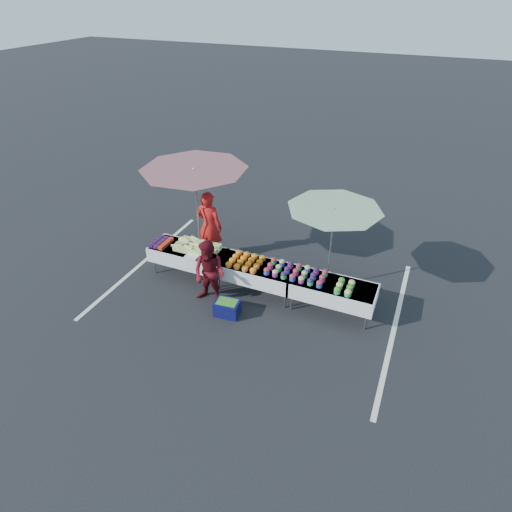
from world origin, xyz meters
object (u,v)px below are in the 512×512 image
at_px(umbrella_left, 195,177).
at_px(storage_bin, 227,308).
at_px(customer, 209,273).
at_px(table_left, 188,254).
at_px(table_center, 256,271).
at_px(umbrella_right, 334,216).
at_px(table_right, 333,290).
at_px(vendor, 209,226).

bearing_deg(umbrella_left, storage_bin, -46.15).
distance_m(customer, storage_bin, 0.84).
distance_m(table_left, table_center, 1.80).
distance_m(umbrella_left, storage_bin, 3.13).
bearing_deg(table_left, umbrella_right, 13.69).
relative_size(table_left, storage_bin, 3.25).
distance_m(table_center, umbrella_left, 2.61).
bearing_deg(umbrella_right, table_center, -151.68).
bearing_deg(table_right, table_left, 180.00).
height_order(table_center, umbrella_left, umbrella_left).
bearing_deg(table_right, vendor, 165.89).
bearing_deg(storage_bin, table_right, 19.78).
height_order(table_center, storage_bin, table_center).
bearing_deg(umbrella_left, vendor, 56.08).
distance_m(table_right, umbrella_right, 1.60).
xyz_separation_m(customer, storage_bin, (0.53, -0.25, -0.61)).
height_order(table_right, umbrella_right, umbrella_right).
distance_m(customer, umbrella_left, 2.32).
distance_m(table_left, customer, 1.27).
bearing_deg(umbrella_right, umbrella_left, -177.09).
relative_size(vendor, customer, 1.21).
relative_size(table_center, vendor, 0.98).
relative_size(vendor, umbrella_left, 0.61).
xyz_separation_m(vendor, customer, (0.87, -1.62, -0.16)).
bearing_deg(customer, table_right, 21.28).
bearing_deg(table_right, customer, -163.86).
relative_size(umbrella_left, storage_bin, 5.46).
distance_m(table_right, storage_bin, 2.32).
bearing_deg(table_center, vendor, 152.37).
height_order(vendor, storage_bin, vendor).
bearing_deg(table_center, storage_bin, -104.59).
bearing_deg(vendor, storage_bin, 125.71).
bearing_deg(table_center, table_right, 0.00).
distance_m(vendor, customer, 1.85).
bearing_deg(table_left, vendor, 81.00).
distance_m(table_center, storage_bin, 1.10).
xyz_separation_m(umbrella_left, storage_bin, (1.56, -1.63, -2.16)).
relative_size(table_right, umbrella_right, 0.84).
bearing_deg(storage_bin, table_left, 141.12).
relative_size(table_left, vendor, 0.98).
xyz_separation_m(table_left, storage_bin, (1.54, -1.00, -0.40)).
height_order(vendor, umbrella_left, umbrella_left).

